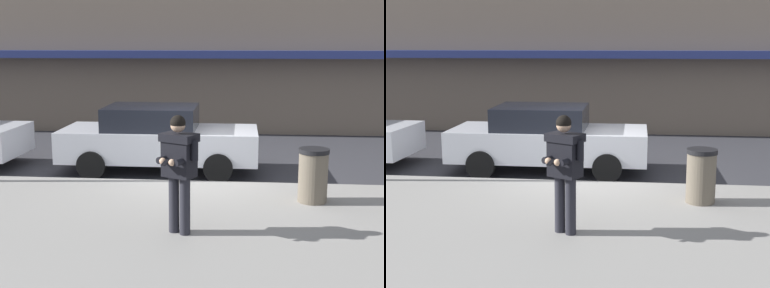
{
  "view_description": "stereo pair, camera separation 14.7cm",
  "coord_description": "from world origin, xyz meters",
  "views": [
    {
      "loc": [
        0.8,
        -10.96,
        2.98
      ],
      "look_at": [
        0.07,
        -3.17,
        1.49
      ],
      "focal_mm": 50.0,
      "sensor_mm": 36.0,
      "label": 1
    },
    {
      "loc": [
        0.94,
        -10.95,
        2.98
      ],
      "look_at": [
        0.07,
        -3.17,
        1.49
      ],
      "focal_mm": 50.0,
      "sensor_mm": 36.0,
      "label": 2
    }
  ],
  "objects": [
    {
      "name": "ground_plane",
      "position": [
        0.0,
        0.0,
        0.0
      ],
      "size": [
        80.0,
        80.0,
        0.0
      ],
      "primitive_type": "plane",
      "color": "#333338"
    },
    {
      "name": "curb_paint_line",
      "position": [
        1.0,
        0.05,
        0.0
      ],
      "size": [
        28.0,
        0.12,
        0.01
      ],
      "primitive_type": "cube",
      "color": "silver",
      "rests_on": "ground"
    },
    {
      "name": "sidewalk",
      "position": [
        1.0,
        -2.85,
        0.07
      ],
      "size": [
        32.0,
        5.3,
        0.14
      ],
      "primitive_type": "cube",
      "color": "gray",
      "rests_on": "ground"
    },
    {
      "name": "parked_sedan_mid",
      "position": [
        -1.12,
        1.11,
        0.79
      ],
      "size": [
        4.51,
        1.95,
        1.54
      ],
      "color": "silver",
      "rests_on": "ground"
    },
    {
      "name": "man_texting_on_phone",
      "position": [
        -0.11,
        -3.32,
        1.25
      ],
      "size": [
        0.63,
        0.65,
        1.81
      ],
      "color": "#23232B",
      "rests_on": "sidewalk"
    },
    {
      "name": "trash_bin",
      "position": [
        2.1,
        -1.48,
        0.63
      ],
      "size": [
        0.55,
        0.55,
        0.98
      ],
      "color": "#665B4C",
      "rests_on": "sidewalk"
    }
  ]
}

